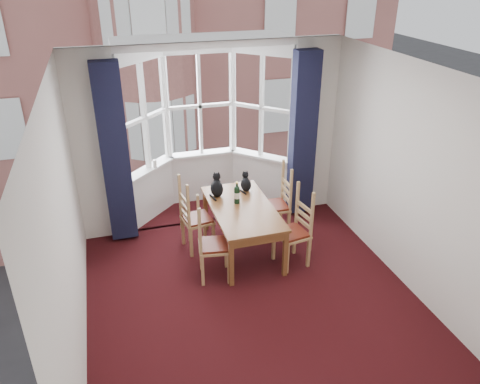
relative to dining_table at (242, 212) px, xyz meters
name	(u,v)px	position (x,y,z in m)	size (l,w,h in m)	color
floor	(257,306)	(-0.19, -1.23, -0.64)	(4.50, 4.50, 0.00)	black
ceiling	(261,77)	(-0.19, -1.23, 2.16)	(4.50, 4.50, 0.00)	white
wall_left	(66,234)	(-2.19, -1.23, 0.76)	(4.50, 4.50, 0.00)	silver
wall_right	(417,183)	(1.81, -1.23, 0.76)	(4.50, 4.50, 0.00)	silver
wall_near	(364,358)	(-0.19, -3.48, 0.76)	(4.00, 4.00, 0.00)	silver
wall_back_pier_left	(97,149)	(-1.84, 1.02, 0.76)	(0.70, 0.12, 2.80)	silver
wall_back_pier_right	(312,127)	(1.46, 1.02, 0.76)	(0.70, 0.12, 2.80)	silver
bay_window	(204,127)	(-0.19, 1.52, 0.76)	(2.76, 0.94, 2.80)	white
curtain_left	(115,155)	(-1.61, 0.84, 0.71)	(0.38, 0.22, 2.60)	#161833
curtain_right	(303,135)	(1.23, 0.84, 0.71)	(0.38, 0.22, 2.60)	#161833
dining_table	(242,212)	(0.00, 0.00, 0.00)	(0.84, 1.57, 0.72)	brown
chair_left_near	(207,247)	(-0.62, -0.47, -0.17)	(0.46, 0.48, 0.92)	tan
chair_left_far	(191,221)	(-0.69, 0.24, -0.17)	(0.46, 0.47, 0.92)	tan
chair_right_near	(297,232)	(0.64, -0.48, -0.17)	(0.47, 0.48, 0.92)	tan
chair_right_far	(280,206)	(0.69, 0.30, -0.17)	(0.42, 0.44, 0.92)	tan
cat_left	(217,187)	(-0.25, 0.44, 0.21)	(0.23, 0.29, 0.35)	black
cat_right	(246,183)	(0.20, 0.48, 0.19)	(0.18, 0.23, 0.30)	black
wine_bottle	(237,194)	(-0.04, 0.14, 0.22)	(0.08, 0.08, 0.33)	black
candle_tall	(155,164)	(-1.02, 1.37, 0.29)	(0.06, 0.06, 0.12)	white
street	(124,99)	(-0.19, 31.02, -6.64)	(80.00, 80.00, 0.00)	#333335
tenement_building	(136,25)	(-0.19, 12.78, 0.96)	(18.40, 7.80, 15.20)	#A86056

